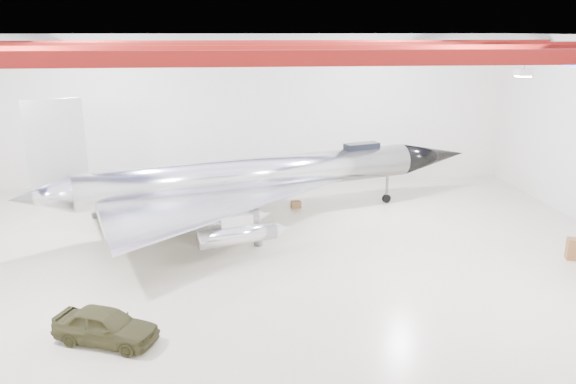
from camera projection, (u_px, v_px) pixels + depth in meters
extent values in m
plane|color=beige|center=(255.00, 259.00, 28.57)|extent=(40.00, 40.00, 0.00)
plane|color=silver|center=(243.00, 111.00, 41.37)|extent=(40.00, 0.00, 40.00)
plane|color=#0A0F38|center=(251.00, 36.00, 25.52)|extent=(40.00, 40.00, 0.00)
cube|color=maroon|center=(265.00, 58.00, 17.10)|extent=(39.50, 0.25, 0.50)
cube|color=maroon|center=(255.00, 51.00, 22.83)|extent=(39.50, 0.25, 0.50)
cube|color=maroon|center=(249.00, 47.00, 28.55)|extent=(39.50, 0.25, 0.50)
cube|color=maroon|center=(244.00, 44.00, 34.28)|extent=(39.50, 0.25, 0.50)
cube|color=#0B1847|center=(500.00, 55.00, 27.04)|extent=(0.25, 29.50, 0.40)
cube|color=silver|center=(523.00, 72.00, 21.21)|extent=(0.55, 0.55, 0.25)
cube|color=silver|center=(63.00, 59.00, 30.55)|extent=(0.55, 0.55, 0.25)
cube|color=silver|center=(418.00, 58.00, 32.67)|extent=(0.55, 0.55, 0.25)
cylinder|color=silver|center=(256.00, 175.00, 33.63)|extent=(20.44, 8.06, 2.07)
cone|color=black|center=(433.00, 156.00, 38.57)|extent=(5.57, 3.50, 2.07)
cone|color=silver|center=(40.00, 197.00, 29.09)|extent=(3.58, 2.89, 2.07)
cube|color=silver|center=(56.00, 144.00, 28.74)|extent=(2.81, 0.97, 4.67)
cube|color=black|center=(362.00, 147.00, 36.10)|extent=(2.42, 1.46, 0.52)
cylinder|color=silver|center=(238.00, 235.00, 27.82)|extent=(4.04, 2.05, 0.93)
cylinder|color=silver|center=(222.00, 220.00, 30.10)|extent=(4.04, 2.05, 0.93)
cylinder|color=silver|center=(194.00, 190.00, 35.59)|extent=(4.04, 2.05, 0.93)
cylinder|color=silver|center=(184.00, 181.00, 37.88)|extent=(4.04, 2.05, 0.93)
cylinder|color=#59595B|center=(387.00, 189.00, 37.73)|extent=(0.19, 0.19, 1.87)
cylinder|color=black|center=(386.00, 198.00, 37.91)|extent=(0.62, 0.39, 0.58)
cylinder|color=#59595B|center=(201.00, 228.00, 30.31)|extent=(0.19, 0.19, 1.87)
cylinder|color=black|center=(202.00, 239.00, 30.49)|extent=(0.62, 0.39, 0.58)
cylinder|color=#59595B|center=(180.00, 202.00, 34.88)|extent=(0.19, 0.19, 1.87)
cylinder|color=black|center=(180.00, 212.00, 35.06)|extent=(0.62, 0.39, 0.58)
imported|color=#39371C|center=(106.00, 326.00, 20.83)|extent=(4.28, 2.99, 1.35)
cube|color=olive|center=(173.00, 224.00, 33.21)|extent=(0.60, 0.52, 0.37)
cube|color=maroon|center=(193.00, 218.00, 34.40)|extent=(0.55, 0.47, 0.34)
cylinder|color=#59595B|center=(258.00, 242.00, 30.37)|extent=(0.52, 0.52, 0.41)
cube|color=olive|center=(296.00, 204.00, 36.86)|extent=(0.69, 0.58, 0.44)
cube|color=#59595B|center=(96.00, 215.00, 34.89)|extent=(0.54, 0.49, 0.30)
cube|color=olive|center=(270.00, 229.00, 32.53)|extent=(0.56, 0.50, 0.33)
cylinder|color=#59595B|center=(284.00, 195.00, 39.20)|extent=(0.40, 0.40, 0.32)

